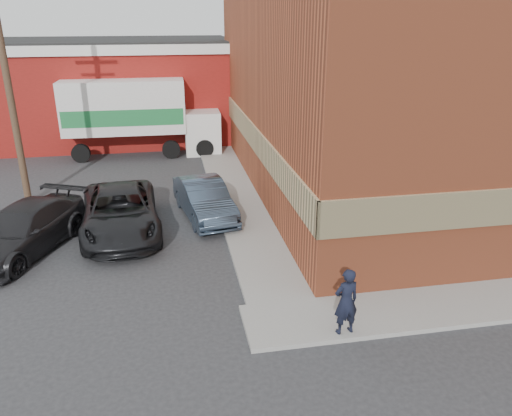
{
  "coord_description": "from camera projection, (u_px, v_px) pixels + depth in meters",
  "views": [
    {
      "loc": [
        -2.04,
        -10.68,
        6.99
      ],
      "look_at": [
        0.4,
        2.5,
        1.72
      ],
      "focal_mm": 35.0,
      "sensor_mm": 36.0,
      "label": 1
    }
  ],
  "objects": [
    {
      "name": "sedan",
      "position": [
        204.0,
        199.0,
        18.05
      ],
      "size": [
        2.18,
        4.37,
        1.38
      ],
      "primitive_type": "imported",
      "rotation": [
        0.0,
        0.0,
        0.18
      ],
      "color": "#334356",
      "rests_on": "ground"
    },
    {
      "name": "suv_b",
      "position": [
        23.0,
        230.0,
        15.42
      ],
      "size": [
        3.86,
        5.34,
        1.44
      ],
      "primitive_type": "imported",
      "rotation": [
        0.0,
        0.0,
        -0.42
      ],
      "color": "black",
      "rests_on": "ground"
    },
    {
      "name": "ground",
      "position": [
        258.0,
        307.0,
        12.67
      ],
      "size": [
        90.0,
        90.0,
        0.0
      ],
      "primitive_type": "plane",
      "color": "#28282B",
      "rests_on": "ground"
    },
    {
      "name": "brick_building",
      "position": [
        420.0,
        72.0,
        20.63
      ],
      "size": [
        14.25,
        18.25,
        9.36
      ],
      "color": "#A6492A",
      "rests_on": "ground"
    },
    {
      "name": "warehouse",
      "position": [
        93.0,
        90.0,
        28.94
      ],
      "size": [
        16.3,
        8.3,
        5.6
      ],
      "color": "maroon",
      "rests_on": "ground"
    },
    {
      "name": "suv_a",
      "position": [
        120.0,
        212.0,
        16.74
      ],
      "size": [
        2.88,
        5.54,
        1.49
      ],
      "primitive_type": "imported",
      "rotation": [
        0.0,
        0.0,
        0.08
      ],
      "color": "black",
      "rests_on": "ground"
    },
    {
      "name": "sidewalk_west",
      "position": [
        233.0,
        189.0,
        20.99
      ],
      "size": [
        1.8,
        18.0,
        0.12
      ],
      "primitive_type": "cube",
      "color": "gray",
      "rests_on": "ground"
    },
    {
      "name": "utility_pole",
      "position": [
        7.0,
        79.0,
        17.91
      ],
      "size": [
        2.0,
        0.26,
        9.0
      ],
      "color": "#513828",
      "rests_on": "ground"
    },
    {
      "name": "man",
      "position": [
        346.0,
        301.0,
        11.2
      ],
      "size": [
        0.65,
        0.48,
        1.63
      ],
      "primitive_type": "imported",
      "rotation": [
        0.0,
        0.0,
        3.3
      ],
      "color": "black",
      "rests_on": "sidewalk_south"
    },
    {
      "name": "box_truck",
      "position": [
        140.0,
        112.0,
        25.55
      ],
      "size": [
        7.91,
        2.53,
        3.89
      ],
      "rotation": [
        0.0,
        0.0,
        -0.01
      ],
      "color": "silver",
      "rests_on": "ground"
    }
  ]
}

